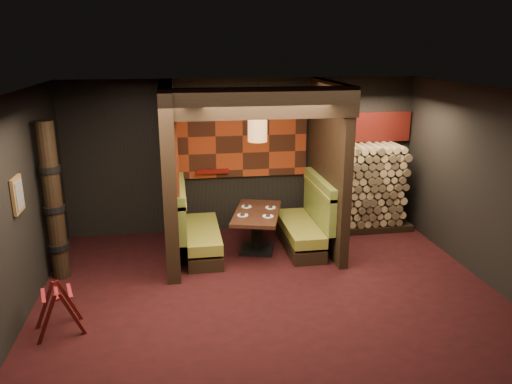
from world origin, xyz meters
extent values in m
cube|color=black|center=(0.00, 0.00, -0.01)|extent=(6.50, 5.50, 0.02)
cube|color=black|center=(0.00, 0.00, 2.86)|extent=(6.50, 5.50, 0.02)
cube|color=black|center=(0.00, 2.76, 1.43)|extent=(6.50, 0.02, 2.85)
cube|color=black|center=(0.00, -2.76, 1.43)|extent=(6.50, 0.02, 2.85)
cube|color=black|center=(-3.26, 0.00, 1.43)|extent=(0.02, 5.50, 2.85)
cube|color=black|center=(3.26, 0.00, 1.43)|extent=(0.02, 5.50, 2.85)
cube|color=black|center=(-1.35, 1.65, 1.43)|extent=(0.20, 2.20, 2.85)
cube|color=black|center=(1.30, 1.70, 1.43)|extent=(0.15, 2.10, 2.85)
cube|color=black|center=(-0.02, 0.70, 2.63)|extent=(2.85, 0.18, 0.44)
cube|color=maroon|center=(-0.02, 2.71, 1.82)|extent=(2.40, 0.06, 1.55)
cube|color=maroon|center=(-1.23, 1.82, 1.85)|extent=(0.04, 1.85, 1.45)
cube|color=#610F0B|center=(-0.60, 2.65, 1.18)|extent=(0.60, 0.12, 0.07)
cube|color=black|center=(-0.85, 1.65, 0.11)|extent=(0.55, 1.60, 0.22)
cube|color=olive|center=(-0.85, 1.65, 0.36)|extent=(0.55, 1.60, 0.18)
cube|color=#565A1B|center=(-1.19, 1.65, 0.75)|extent=(0.12, 1.60, 0.78)
cube|color=olive|center=(-1.19, 1.65, 1.10)|extent=(0.15, 1.60, 0.06)
cube|color=black|center=(0.82, 1.65, 0.11)|extent=(0.55, 1.60, 0.22)
cube|color=olive|center=(0.82, 1.65, 0.36)|extent=(0.55, 1.60, 0.18)
cube|color=#565A1B|center=(1.16, 1.65, 0.75)|extent=(0.12, 1.60, 0.78)
cube|color=olive|center=(1.16, 1.65, 1.10)|extent=(0.15, 1.60, 0.06)
cube|color=black|center=(0.07, 1.61, 0.03)|extent=(0.68, 0.68, 0.06)
cylinder|color=black|center=(0.07, 1.61, 0.32)|extent=(0.20, 0.20, 0.65)
cube|color=#371F15|center=(0.07, 1.61, 0.68)|extent=(1.07, 1.49, 0.06)
cylinder|color=white|center=(-0.20, 1.44, 0.72)|extent=(0.18, 0.18, 0.01)
cube|color=black|center=(-0.20, 1.44, 0.73)|extent=(0.10, 0.13, 0.02)
cylinder|color=white|center=(0.20, 1.33, 0.72)|extent=(0.18, 0.18, 0.01)
cube|color=black|center=(0.20, 1.33, 0.73)|extent=(0.10, 0.13, 0.02)
cylinder|color=white|center=(-0.07, 1.89, 0.72)|extent=(0.18, 0.18, 0.01)
cube|color=black|center=(-0.07, 1.89, 0.73)|extent=(0.10, 0.13, 0.02)
cylinder|color=white|center=(0.33, 1.77, 0.72)|extent=(0.18, 0.18, 0.01)
cube|color=black|center=(0.33, 1.77, 0.73)|extent=(0.10, 0.13, 0.02)
cylinder|color=#A77544|center=(0.07, 1.56, 2.15)|extent=(0.31, 0.31, 0.45)
sphere|color=#FFC672|center=(0.07, 1.56, 2.15)|extent=(0.18, 0.18, 0.18)
cylinder|color=black|center=(0.07, 1.56, 2.61)|extent=(0.02, 0.02, 0.48)
cube|color=brown|center=(-3.22, 0.10, 1.62)|extent=(0.04, 0.36, 0.46)
cube|color=#3F3F3F|center=(-3.20, 0.10, 1.62)|extent=(0.01, 0.27, 0.36)
cube|color=#410C09|center=(-2.84, -0.71, 0.28)|extent=(0.29, 0.12, 0.64)
cube|color=#410C09|center=(-2.55, -0.63, 0.28)|extent=(0.29, 0.12, 0.64)
cube|color=#410C09|center=(-2.95, -0.35, 0.28)|extent=(0.29, 0.12, 0.64)
cube|color=#410C09|center=(-2.66, -0.26, 0.28)|extent=(0.29, 0.12, 0.64)
cube|color=maroon|center=(-2.89, -0.53, 0.52)|extent=(0.15, 0.39, 0.01)
cube|color=maroon|center=(-2.75, -0.49, 0.52)|extent=(0.15, 0.39, 0.01)
cube|color=maroon|center=(-2.61, -0.45, 0.52)|extent=(0.15, 0.39, 0.01)
cylinder|color=black|center=(-3.05, 1.10, 1.20)|extent=(0.26, 0.26, 2.40)
cylinder|color=black|center=(-3.05, 1.10, 0.50)|extent=(0.31, 0.31, 0.09)
cylinder|color=black|center=(-3.05, 1.10, 1.10)|extent=(0.31, 0.31, 0.09)
cylinder|color=black|center=(-3.05, 1.10, 1.70)|extent=(0.31, 0.31, 0.09)
cube|color=black|center=(2.29, 2.35, 0.06)|extent=(1.73, 0.70, 0.12)
cube|color=olive|center=(2.29, 2.35, 0.88)|extent=(1.73, 0.70, 1.52)
cube|color=maroon|center=(2.29, 2.68, 1.92)|extent=(1.83, 0.10, 0.56)
cube|color=black|center=(1.39, 1.96, 1.43)|extent=(0.08, 0.08, 2.85)
camera|label=1|loc=(-1.22, -6.26, 3.44)|focal=35.00mm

